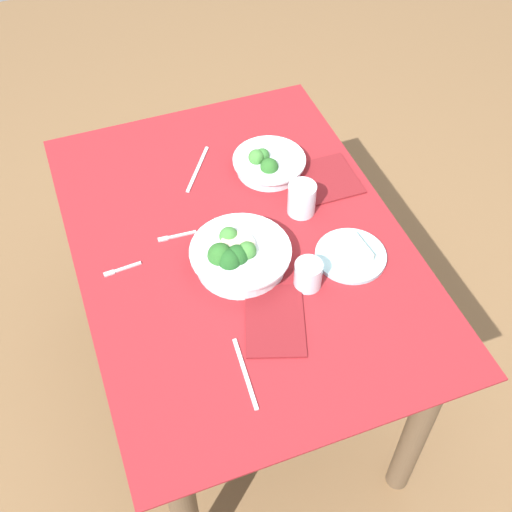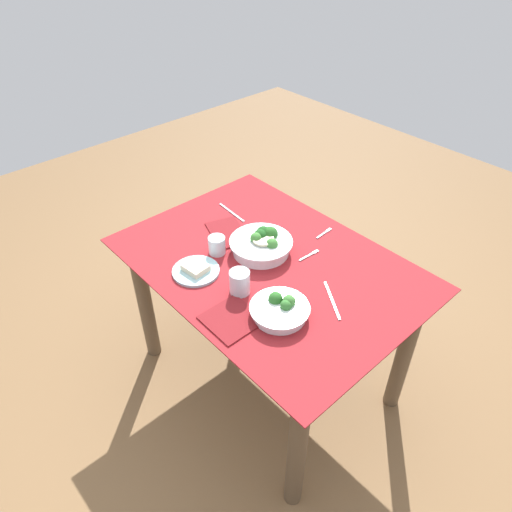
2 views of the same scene
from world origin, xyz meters
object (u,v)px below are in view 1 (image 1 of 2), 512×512
bread_side_plate (351,254)px  napkin_folded_lower (275,320)px  water_glass_center (302,199)px  water_glass_side (308,275)px  table_knife_right (198,169)px  broccoli_bowl_far (268,164)px  fork_by_near_bowl (121,269)px  table_knife_left (245,373)px  fork_by_far_bowl (175,236)px  napkin_folded_upper (326,179)px  broccoli_bowl_near (238,256)px

bread_side_plate → napkin_folded_lower: 0.29m
water_glass_center → napkin_folded_lower: water_glass_center is taller
water_glass_side → table_knife_right: water_glass_side is taller
broccoli_bowl_far → napkin_folded_lower: broccoli_bowl_far is taller
bread_side_plate → table_knife_right: 0.55m
broccoli_bowl_far → napkin_folded_lower: size_ratio=1.01×
fork_by_near_bowl → table_knife_left: same height
fork_by_far_bowl → napkin_folded_lower: (0.35, 0.15, 0.00)m
water_glass_center → fork_by_near_bowl: (0.04, -0.52, -0.05)m
table_knife_left → napkin_folded_upper: napkin_folded_upper is taller
bread_side_plate → napkin_folded_upper: (-0.30, 0.06, -0.01)m
water_glass_side → fork_by_near_bowl: (-0.21, -0.44, -0.04)m
broccoli_bowl_near → napkin_folded_upper: broccoli_bowl_near is taller
fork_by_far_bowl → napkin_folded_lower: napkin_folded_lower is taller
fork_by_far_bowl → table_knife_left: size_ratio=0.55×
fork_by_far_bowl → table_knife_left: 0.47m
water_glass_side → napkin_folded_lower: size_ratio=0.36×
bread_side_plate → table_knife_right: bearing=-149.5°
broccoli_bowl_near → water_glass_side: 0.19m
broccoli_bowl_far → fork_by_near_bowl: (0.22, -0.50, -0.03)m
table_knife_left → table_knife_right: size_ratio=0.95×
fork_by_far_bowl → napkin_folded_upper: (-0.06, 0.48, 0.00)m
water_glass_center → napkin_folded_upper: 0.16m
bread_side_plate → fork_by_near_bowl: (-0.17, -0.58, -0.01)m
napkin_folded_upper → bread_side_plate: bearing=-11.8°
fork_by_near_bowl → table_knife_right: size_ratio=0.50×
broccoli_bowl_far → fork_by_near_bowl: size_ratio=2.14×
napkin_folded_upper → napkin_folded_lower: (0.42, -0.32, 0.00)m
fork_by_far_bowl → fork_by_near_bowl: (0.06, -0.16, 0.00)m
water_glass_side → broccoli_bowl_far: bearing=172.2°
broccoli_bowl_far → water_glass_center: size_ratio=2.27×
napkin_folded_upper → water_glass_side: bearing=-31.1°
broccoli_bowl_near → napkin_folded_upper: 0.41m
water_glass_side → napkin_folded_upper: bearing=148.9°
broccoli_bowl_near → water_glass_side: size_ratio=3.45×
broccoli_bowl_near → table_knife_right: bearing=178.7°
broccoli_bowl_far → broccoli_bowl_near: (0.32, -0.20, 0.01)m
napkin_folded_upper → fork_by_near_bowl: bearing=-78.8°
broccoli_bowl_far → napkin_folded_lower: bearing=-19.2°
bread_side_plate → water_glass_side: (0.04, -0.14, 0.03)m
bread_side_plate → table_knife_left: (0.23, -0.38, -0.01)m
bread_side_plate → napkin_folded_lower: (0.12, -0.26, -0.01)m
table_knife_right → napkin_folded_lower: napkin_folded_lower is taller
bread_side_plate → fork_by_far_bowl: bread_side_plate is taller
table_knife_left → napkin_folded_lower: napkin_folded_lower is taller
water_glass_center → table_knife_right: size_ratio=0.47×
fork_by_near_bowl → table_knife_right: same height
table_knife_left → broccoli_bowl_near: bearing=167.3°
broccoli_bowl_near → fork_by_near_bowl: (-0.09, -0.29, -0.04)m
broccoli_bowl_near → water_glass_center: 0.26m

